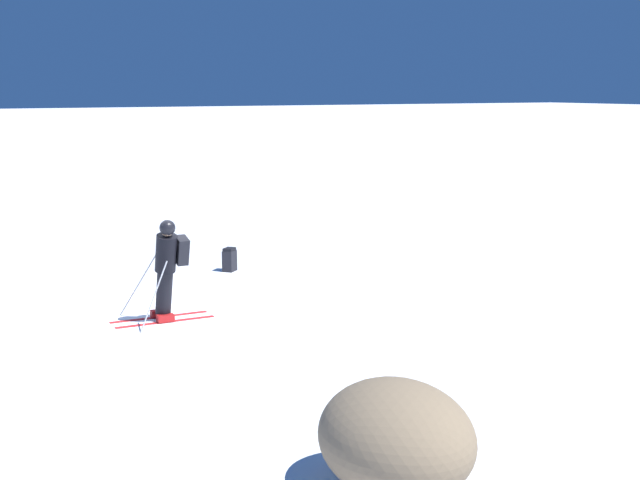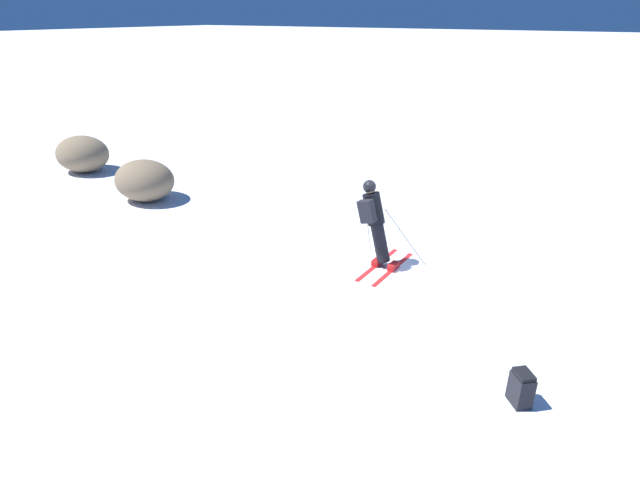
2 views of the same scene
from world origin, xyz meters
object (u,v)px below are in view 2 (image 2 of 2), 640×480
at_px(skier, 375,220).
at_px(exposed_boulder_1, 145,180).
at_px(exposed_boulder_0, 83,154).
at_px(spare_backpack, 521,388).

bearing_deg(skier, exposed_boulder_1, 0.52).
xyz_separation_m(skier, exposed_boulder_0, (10.84, -0.91, -0.41)).
bearing_deg(skier, spare_backpack, 145.09).
relative_size(spare_backpack, exposed_boulder_1, 0.29).
distance_m(exposed_boulder_0, exposed_boulder_1, 3.91).
height_order(skier, spare_backpack, skier).
relative_size(skier, exposed_boulder_0, 1.02).
bearing_deg(exposed_boulder_1, spare_backpack, 165.46).
bearing_deg(exposed_boulder_0, exposed_boulder_1, 168.81).
relative_size(exposed_boulder_0, exposed_boulder_1, 1.04).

